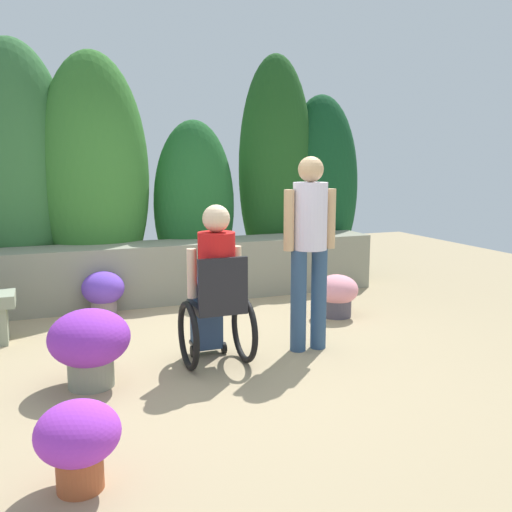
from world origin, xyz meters
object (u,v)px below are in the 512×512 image
at_px(flower_pot_red_accent, 90,343).
at_px(flower_pot_small_foreground, 78,439).
at_px(person_standing_companion, 310,240).
at_px(flower_pot_terracotta_by_wall, 337,294).
at_px(person_in_wheelchair, 215,291).
at_px(flower_pot_purple_near, 103,291).

bearing_deg(flower_pot_red_accent, flower_pot_small_foreground, -97.34).
relative_size(person_standing_companion, flower_pot_small_foreground, 3.64).
relative_size(flower_pot_terracotta_by_wall, flower_pot_small_foreground, 0.98).
bearing_deg(person_in_wheelchair, flower_pot_small_foreground, -136.10).
distance_m(person_in_wheelchair, flower_pot_red_accent, 1.06).
distance_m(person_standing_companion, flower_pot_red_accent, 2.01).
distance_m(person_in_wheelchair, flower_pot_small_foreground, 1.93).
bearing_deg(flower_pot_small_foreground, flower_pot_purple_near, 81.74).
bearing_deg(person_standing_companion, person_in_wheelchair, -160.22).
bearing_deg(flower_pot_terracotta_by_wall, person_standing_companion, -131.99).
distance_m(person_in_wheelchair, person_standing_companion, 0.95).
bearing_deg(person_in_wheelchair, flower_pot_terracotta_by_wall, 21.32).
distance_m(flower_pot_red_accent, flower_pot_small_foreground, 1.38).
distance_m(flower_pot_terracotta_by_wall, flower_pot_small_foreground, 3.70).
height_order(person_in_wheelchair, flower_pot_red_accent, person_in_wheelchair).
bearing_deg(flower_pot_purple_near, flower_pot_red_accent, -98.89).
height_order(flower_pot_purple_near, flower_pot_red_accent, flower_pot_red_accent).
distance_m(flower_pot_terracotta_by_wall, flower_pot_red_accent, 2.85).
relative_size(flower_pot_red_accent, flower_pot_small_foreground, 1.28).
distance_m(person_in_wheelchair, flower_pot_purple_near, 2.03).
relative_size(person_in_wheelchair, person_standing_companion, 0.78).
bearing_deg(flower_pot_small_foreground, person_in_wheelchair, 51.30).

